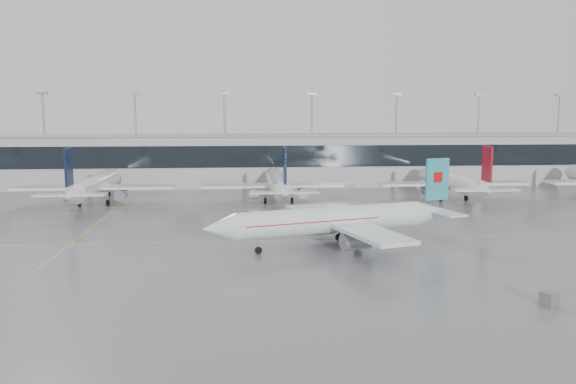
{
  "coord_description": "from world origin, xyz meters",
  "views": [
    {
      "loc": [
        -7.7,
        -74.76,
        16.92
      ],
      "look_at": [
        0.0,
        12.0,
        5.0
      ],
      "focal_mm": 35.0,
      "sensor_mm": 36.0,
      "label": 1
    }
  ],
  "objects": [
    {
      "name": "terminal_glass",
      "position": [
        0.0,
        54.45,
        7.5
      ],
      "size": [
        180.0,
        0.2,
        5.0
      ],
      "primitive_type": "cube",
      "color": "black",
      "rests_on": "ground"
    },
    {
      "name": "gse_unit",
      "position": [
        19.78,
        -28.78,
        0.67
      ],
      "size": [
        1.75,
        1.71,
        1.33
      ],
      "primitive_type": "cube",
      "rotation": [
        0.0,
        0.0,
        0.47
      ],
      "color": "slate",
      "rests_on": "ground"
    },
    {
      "name": "air_canada_jet",
      "position": [
        5.38,
        -4.18,
        3.5
      ],
      "size": [
        34.96,
        28.27,
        11.06
      ],
      "rotation": [
        0.0,
        0.0,
        3.43
      ],
      "color": "white",
      "rests_on": "ground"
    },
    {
      "name": "terminal",
      "position": [
        0.0,
        62.0,
        6.0
      ],
      "size": [
        180.0,
        15.0,
        12.0
      ],
      "primitive_type": "cube",
      "color": "#A4A4A8",
      "rests_on": "ground"
    },
    {
      "name": "parked_jet_b",
      "position": [
        -35.0,
        33.69,
        3.71
      ],
      "size": [
        29.64,
        36.96,
        11.72
      ],
      "rotation": [
        0.0,
        0.0,
        1.57
      ],
      "color": "white",
      "rests_on": "ground"
    },
    {
      "name": "taxi_line_cross",
      "position": [
        -30.0,
        15.0,
        0.01
      ],
      "size": [
        0.25,
        60.0,
        0.01
      ],
      "primitive_type": "cube",
      "color": "gold",
      "rests_on": "ground"
    },
    {
      "name": "parked_jet_c",
      "position": [
        -0.0,
        33.69,
        3.71
      ],
      "size": [
        29.64,
        36.96,
        11.72
      ],
      "rotation": [
        0.0,
        0.0,
        1.57
      ],
      "color": "white",
      "rests_on": "ground"
    },
    {
      "name": "parked_jet_d",
      "position": [
        35.0,
        33.69,
        3.71
      ],
      "size": [
        29.64,
        36.96,
        11.72
      ],
      "rotation": [
        0.0,
        0.0,
        1.57
      ],
      "color": "white",
      "rests_on": "ground"
    },
    {
      "name": "light_masts",
      "position": [
        0.0,
        68.0,
        13.34
      ],
      "size": [
        156.4,
        1.0,
        22.6
      ],
      "color": "gray",
      "rests_on": "ground"
    },
    {
      "name": "terminal_roof",
      "position": [
        0.0,
        62.0,
        12.2
      ],
      "size": [
        182.0,
        16.0,
        0.4
      ],
      "primitive_type": "cube",
      "color": "gray",
      "rests_on": "ground"
    },
    {
      "name": "taxi_line_main",
      "position": [
        0.0,
        0.0,
        0.01
      ],
      "size": [
        120.0,
        0.25,
        0.01
      ],
      "primitive_type": "cube",
      "color": "gold",
      "rests_on": "ground"
    },
    {
      "name": "ground",
      "position": [
        0.0,
        0.0,
        0.0
      ],
      "size": [
        320.0,
        320.0,
        0.0
      ],
      "primitive_type": "plane",
      "color": "slate",
      "rests_on": "ground"
    },
    {
      "name": "taxi_line_north",
      "position": [
        0.0,
        30.0,
        0.01
      ],
      "size": [
        120.0,
        0.25,
        0.01
      ],
      "primitive_type": "cube",
      "color": "gold",
      "rests_on": "ground"
    }
  ]
}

